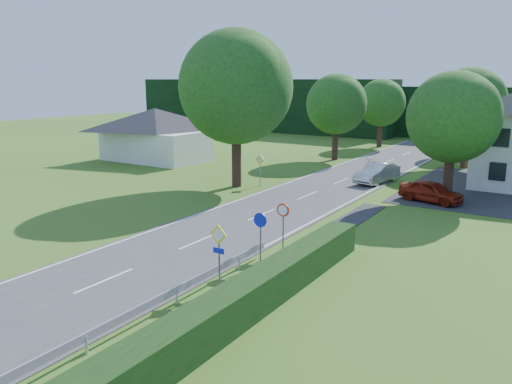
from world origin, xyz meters
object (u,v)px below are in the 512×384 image
Objects in this scene: streetlight at (452,131)px; parked_car_silver_a at (511,177)px; motorcycle at (372,164)px; parked_car_red at (431,191)px; moving_car at (377,173)px.

streetlight is 1.86× the size of parked_car_silver_a.
parked_car_red reaches higher than motorcycle.
parked_car_red is 0.97× the size of parked_car_silver_a.
parked_car_silver_a reaches higher than motorcycle.
streetlight is at bearing 7.61° from parked_car_red.
parked_car_red is (7.40, -9.37, 0.15)m from motorcycle.
motorcycle is at bearing 51.68° from parked_car_red.
streetlight is 7.37m from parked_car_silver_a.
streetlight is 6.64m from moving_car.
moving_car is at bearing -53.96° from motorcycle.
moving_car is 2.21× the size of motorcycle.
motorcycle is 0.51× the size of parked_car_red.
parked_car_silver_a is at bearing 35.62° from moving_car.
moving_car is 5.66m from motorcycle.
moving_car reaches higher than motorcycle.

